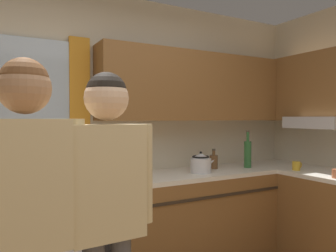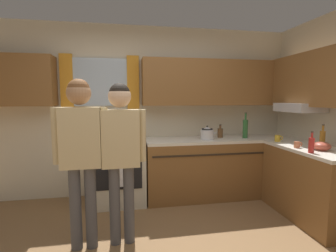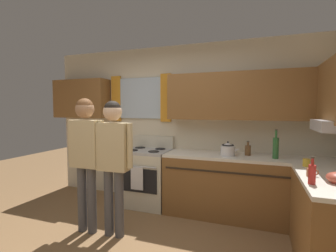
{
  "view_description": "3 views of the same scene",
  "coord_description": "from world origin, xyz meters",
  "px_view_note": "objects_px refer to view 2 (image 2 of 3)",
  "views": [
    {
      "loc": [
        -0.86,
        -1.08,
        1.43
      ],
      "look_at": [
        0.24,
        0.91,
        1.37
      ],
      "focal_mm": 34.28,
      "sensor_mm": 36.0,
      "label": 1
    },
    {
      "loc": [
        -0.31,
        -2.01,
        1.51
      ],
      "look_at": [
        0.2,
        0.86,
        1.18
      ],
      "focal_mm": 26.42,
      "sensor_mm": 36.0,
      "label": 2
    },
    {
      "loc": [
        1.28,
        -2.05,
        1.56
      ],
      "look_at": [
        0.18,
        0.95,
        1.34
      ],
      "focal_mm": 26.31,
      "sensor_mm": 36.0,
      "label": 3
    }
  ],
  "objects_px": {
    "stove_oven": "(119,170)",
    "bottle_squat_brown": "(220,133)",
    "cup_terracotta": "(297,145)",
    "adult_left": "(81,144)",
    "mug_mustard_yellow": "(278,138)",
    "mixing_bowl": "(322,146)",
    "bottle_sauce_red": "(311,145)",
    "adult_in_plaid": "(121,145)",
    "stovetop_kettle": "(207,133)",
    "bottle_wine_green": "(245,128)",
    "bottle_oil_amber": "(322,138)"
  },
  "relations": [
    {
      "from": "adult_in_plaid",
      "to": "stove_oven",
      "type": "bearing_deg",
      "value": 92.54
    },
    {
      "from": "bottle_sauce_red",
      "to": "stovetop_kettle",
      "type": "relative_size",
      "value": 0.9
    },
    {
      "from": "bottle_sauce_red",
      "to": "mug_mustard_yellow",
      "type": "height_order",
      "value": "bottle_sauce_red"
    },
    {
      "from": "stovetop_kettle",
      "to": "cup_terracotta",
      "type": "bearing_deg",
      "value": -42.02
    },
    {
      "from": "bottle_oil_amber",
      "to": "mug_mustard_yellow",
      "type": "height_order",
      "value": "bottle_oil_amber"
    },
    {
      "from": "bottle_oil_amber",
      "to": "stovetop_kettle",
      "type": "bearing_deg",
      "value": 147.62
    },
    {
      "from": "stove_oven",
      "to": "bottle_sauce_red",
      "type": "xyz_separation_m",
      "value": [
        2.14,
        -1.16,
        0.53
      ]
    },
    {
      "from": "stove_oven",
      "to": "mug_mustard_yellow",
      "type": "xyz_separation_m",
      "value": [
        2.22,
        -0.43,
        0.48
      ]
    },
    {
      "from": "bottle_sauce_red",
      "to": "mixing_bowl",
      "type": "height_order",
      "value": "bottle_sauce_red"
    },
    {
      "from": "mug_mustard_yellow",
      "to": "stovetop_kettle",
      "type": "bearing_deg",
      "value": 159.54
    },
    {
      "from": "bottle_wine_green",
      "to": "cup_terracotta",
      "type": "distance_m",
      "value": 0.87
    },
    {
      "from": "cup_terracotta",
      "to": "mixing_bowl",
      "type": "height_order",
      "value": "mixing_bowl"
    },
    {
      "from": "cup_terracotta",
      "to": "mixing_bowl",
      "type": "bearing_deg",
      "value": -43.83
    },
    {
      "from": "bottle_sauce_red",
      "to": "stovetop_kettle",
      "type": "bearing_deg",
      "value": 127.98
    },
    {
      "from": "cup_terracotta",
      "to": "adult_left",
      "type": "height_order",
      "value": "adult_left"
    },
    {
      "from": "mug_mustard_yellow",
      "to": "bottle_squat_brown",
      "type": "bearing_deg",
      "value": 143.45
    },
    {
      "from": "bottle_wine_green",
      "to": "bottle_oil_amber",
      "type": "bearing_deg",
      "value": -52.52
    },
    {
      "from": "bottle_oil_amber",
      "to": "adult_left",
      "type": "distance_m",
      "value": 2.88
    },
    {
      "from": "stove_oven",
      "to": "mug_mustard_yellow",
      "type": "bearing_deg",
      "value": -10.96
    },
    {
      "from": "bottle_squat_brown",
      "to": "bottle_wine_green",
      "type": "bearing_deg",
      "value": -18.64
    },
    {
      "from": "stove_oven",
      "to": "bottle_squat_brown",
      "type": "distance_m",
      "value": 1.64
    },
    {
      "from": "stovetop_kettle",
      "to": "bottle_wine_green",
      "type": "bearing_deg",
      "value": 2.44
    },
    {
      "from": "mixing_bowl",
      "to": "adult_left",
      "type": "height_order",
      "value": "adult_left"
    },
    {
      "from": "stove_oven",
      "to": "cup_terracotta",
      "type": "bearing_deg",
      "value": -22.04
    },
    {
      "from": "cup_terracotta",
      "to": "bottle_wine_green",
      "type": "bearing_deg",
      "value": 107.97
    },
    {
      "from": "bottle_sauce_red",
      "to": "adult_left",
      "type": "height_order",
      "value": "adult_left"
    },
    {
      "from": "stove_oven",
      "to": "bottle_sauce_red",
      "type": "distance_m",
      "value": 2.49
    },
    {
      "from": "mixing_bowl",
      "to": "cup_terracotta",
      "type": "bearing_deg",
      "value": 136.17
    },
    {
      "from": "mixing_bowl",
      "to": "adult_in_plaid",
      "type": "distance_m",
      "value": 2.32
    },
    {
      "from": "bottle_squat_brown",
      "to": "stovetop_kettle",
      "type": "xyz_separation_m",
      "value": [
        -0.26,
        -0.15,
        0.02
      ]
    },
    {
      "from": "bottle_oil_amber",
      "to": "adult_left",
      "type": "relative_size",
      "value": 0.17
    },
    {
      "from": "bottle_squat_brown",
      "to": "stovetop_kettle",
      "type": "relative_size",
      "value": 0.75
    },
    {
      "from": "bottle_squat_brown",
      "to": "adult_in_plaid",
      "type": "relative_size",
      "value": 0.12
    },
    {
      "from": "stove_oven",
      "to": "adult_left",
      "type": "relative_size",
      "value": 0.65
    },
    {
      "from": "bottle_wine_green",
      "to": "adult_in_plaid",
      "type": "relative_size",
      "value": 0.24
    },
    {
      "from": "adult_left",
      "to": "adult_in_plaid",
      "type": "relative_size",
      "value": 1.02
    },
    {
      "from": "bottle_wine_green",
      "to": "stovetop_kettle",
      "type": "xyz_separation_m",
      "value": [
        -0.62,
        -0.03,
        -0.06
      ]
    },
    {
      "from": "stove_oven",
      "to": "bottle_wine_green",
      "type": "bearing_deg",
      "value": -1.76
    },
    {
      "from": "mug_mustard_yellow",
      "to": "adult_in_plaid",
      "type": "xyz_separation_m",
      "value": [
        -2.17,
        -0.63,
        0.1
      ]
    },
    {
      "from": "bottle_squat_brown",
      "to": "mixing_bowl",
      "type": "distance_m",
      "value": 1.38
    },
    {
      "from": "bottle_wine_green",
      "to": "mug_mustard_yellow",
      "type": "height_order",
      "value": "bottle_wine_green"
    },
    {
      "from": "cup_terracotta",
      "to": "stovetop_kettle",
      "type": "height_order",
      "value": "stovetop_kettle"
    },
    {
      "from": "bottle_oil_amber",
      "to": "cup_terracotta",
      "type": "bearing_deg",
      "value": -178.36
    },
    {
      "from": "stove_oven",
      "to": "cup_terracotta",
      "type": "distance_m",
      "value": 2.4
    },
    {
      "from": "stovetop_kettle",
      "to": "adult_left",
      "type": "height_order",
      "value": "adult_left"
    },
    {
      "from": "stove_oven",
      "to": "mixing_bowl",
      "type": "height_order",
      "value": "stove_oven"
    },
    {
      "from": "stovetop_kettle",
      "to": "adult_in_plaid",
      "type": "xyz_separation_m",
      "value": [
        -1.25,
        -0.97,
        0.05
      ]
    },
    {
      "from": "stovetop_kettle",
      "to": "adult_in_plaid",
      "type": "height_order",
      "value": "adult_in_plaid"
    },
    {
      "from": "bottle_oil_amber",
      "to": "bottle_squat_brown",
      "type": "xyz_separation_m",
      "value": [
        -0.98,
        0.93,
        -0.03
      ]
    },
    {
      "from": "bottle_oil_amber",
      "to": "stove_oven",
      "type": "bearing_deg",
      "value": 161.03
    }
  ]
}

